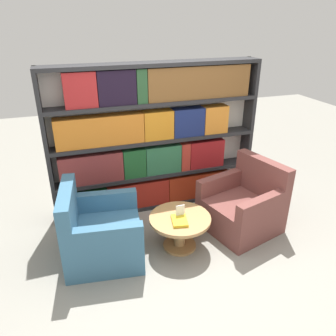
{
  "coord_description": "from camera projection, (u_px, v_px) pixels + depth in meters",
  "views": [
    {
      "loc": [
        -1.19,
        -2.71,
        2.59
      ],
      "look_at": [
        -0.02,
        0.78,
        0.86
      ],
      "focal_mm": 35.0,
      "sensor_mm": 36.0,
      "label": 1
    }
  ],
  "objects": [
    {
      "name": "armchair_right",
      "position": [
        243.0,
        207.0,
        4.29
      ],
      "size": [
        1.04,
        1.04,
        0.91
      ],
      "rotation": [
        0.0,
        0.0,
        -1.3
      ],
      "color": "brown",
      "rests_on": "ground_plane"
    },
    {
      "name": "ground_plane",
      "position": [
        192.0,
        263.0,
        3.76
      ],
      "size": [
        14.0,
        14.0,
        0.0
      ],
      "primitive_type": "plane",
      "color": "gray"
    },
    {
      "name": "stray_book",
      "position": [
        179.0,
        221.0,
        3.77
      ],
      "size": [
        0.22,
        0.28,
        0.03
      ],
      "color": "gold",
      "rests_on": "coffee_table"
    },
    {
      "name": "bookshelf",
      "position": [
        152.0,
        140.0,
        4.52
      ],
      "size": [
        2.9,
        0.3,
        2.06
      ],
      "color": "silver",
      "rests_on": "ground_plane"
    },
    {
      "name": "coffee_table",
      "position": [
        180.0,
        226.0,
        3.92
      ],
      "size": [
        0.73,
        0.73,
        0.42
      ],
      "color": "#AD7F4C",
      "rests_on": "ground_plane"
    },
    {
      "name": "table_sign",
      "position": [
        180.0,
        212.0,
        3.83
      ],
      "size": [
        0.11,
        0.06,
        0.16
      ],
      "color": "black",
      "rests_on": "coffee_table"
    },
    {
      "name": "armchair_left",
      "position": [
        100.0,
        234.0,
        3.75
      ],
      "size": [
        0.95,
        0.95,
        0.91
      ],
      "rotation": [
        0.0,
        0.0,
        1.44
      ],
      "color": "#386684",
      "rests_on": "ground_plane"
    }
  ]
}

